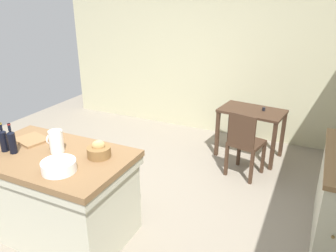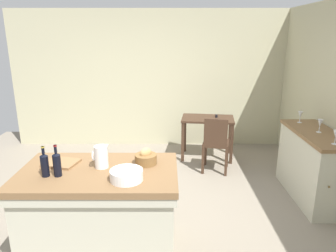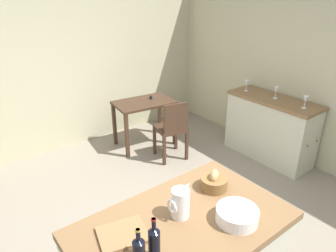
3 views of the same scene
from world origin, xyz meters
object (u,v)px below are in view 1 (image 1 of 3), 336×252
Objects in this scene: bread_basket at (99,151)px; cutting_board at (32,140)px; writing_desk at (252,118)px; wooden_chair at (245,142)px; wine_bottle_dark at (12,141)px; wine_bottle_amber at (3,140)px; island_table at (57,191)px; pitcher at (56,141)px; wash_bowl at (59,166)px.

bread_basket reaches higher than cutting_board.
wooden_chair is at bearing -84.82° from writing_desk.
cutting_board reaches higher than wooden_chair.
writing_desk is 1.06× the size of wooden_chair.
wine_bottle_dark reaches higher than wine_bottle_amber.
wooden_chair is 3.17× the size of wine_bottle_amber.
island_table is 6.91× the size of bread_basket.
pitcher is 0.51m from wine_bottle_amber.
writing_desk is 3.10× the size of cutting_board.
wooden_chair is at bearing 52.82° from pitcher.
bread_basket is (0.15, 0.37, 0.01)m from wash_bowl.
bread_basket is (0.44, 0.15, 0.47)m from island_table.
wine_bottle_dark is at bearing -77.61° from cutting_board.
bread_basket reaches higher than wooden_chair.
cutting_board is 0.30m from wine_bottle_amber.
wash_bowl is (-1.12, -2.13, 0.44)m from wooden_chair.
pitcher is at bearing -168.40° from bread_basket.
pitcher reaches higher than cutting_board.
writing_desk is at bearing 55.90° from wine_bottle_amber.
wooden_chair is at bearing 62.16° from wash_bowl.
wine_bottle_dark is at bearing -160.29° from bread_basket.
writing_desk is 0.64m from wooden_chair.
island_table is 0.64m from wine_bottle_dark.
cutting_board reaches higher than island_table.
bread_basket is at bearing 17.76° from wine_bottle_amber.
wine_bottle_dark reaches higher than pitcher.
wine_bottle_dark is (-1.76, -2.04, 0.51)m from wooden_chair.
bread_basket is 0.73× the size of wine_bottle_dark.
island_table is 5.25× the size of wine_bottle_amber.
cutting_board is at bearing -179.54° from bread_basket.
island_table is at bearing 20.87° from wine_bottle_dark.
cutting_board is at bearing 79.93° from wine_bottle_amber.
pitcher is at bearing -127.18° from wooden_chair.
wooden_chair is at bearing 44.15° from cutting_board.
bread_basket reaches higher than wash_bowl.
wine_bottle_dark is at bearing -122.51° from writing_desk.
wine_bottle_amber is (-0.45, -0.13, 0.53)m from island_table.
wine_bottle_dark is (-0.78, -0.28, 0.06)m from bread_basket.
wooden_chair is at bearing 49.22° from wine_bottle_dark.
pitcher is at bearing 134.91° from wash_bowl.
writing_desk is 3.71× the size of pitcher.
wash_bowl is (0.28, -0.28, -0.06)m from pitcher.
wash_bowl is at bearing -45.09° from pitcher.
bread_basket is 0.84m from cutting_board.
wash_bowl is 0.78m from cutting_board.
wash_bowl is at bearing -27.27° from cutting_board.
pitcher is 0.44m from cutting_board.
writing_desk is 3.19m from wine_bottle_dark.
wine_bottle_dark reaches higher than cutting_board.
island_table is 4.85× the size of cutting_board.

